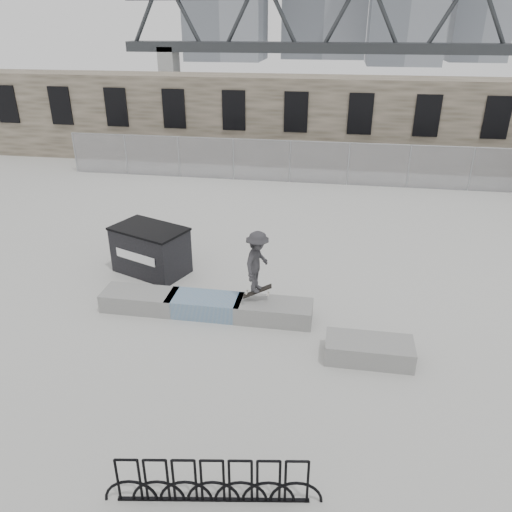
# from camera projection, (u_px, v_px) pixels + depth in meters

# --- Properties ---
(ground) EXTENTS (120.00, 120.00, 0.00)m
(ground) POSITION_uv_depth(u_px,v_px,m) (240.00, 321.00, 13.06)
(ground) COLOR beige
(ground) RESTS_ON ground
(stone_wall) EXTENTS (36.00, 2.58, 4.50)m
(stone_wall) POSITION_uv_depth(u_px,v_px,m) (298.00, 121.00, 26.56)
(stone_wall) COLOR brown
(stone_wall) RESTS_ON ground
(chainlink_fence) EXTENTS (22.06, 0.06, 2.02)m
(chainlink_fence) POSITION_uv_depth(u_px,v_px,m) (290.00, 161.00, 23.75)
(chainlink_fence) COLOR gray
(chainlink_fence) RESTS_ON ground
(planter_far_left) EXTENTS (2.00, 0.90, 0.50)m
(planter_far_left) POSITION_uv_depth(u_px,v_px,m) (140.00, 299.00, 13.56)
(planter_far_left) COLOR gray
(planter_far_left) RESTS_ON ground
(planter_center_left) EXTENTS (2.00, 0.90, 0.50)m
(planter_center_left) POSITION_uv_depth(u_px,v_px,m) (205.00, 305.00, 13.30)
(planter_center_left) COLOR #326698
(planter_center_left) RESTS_ON ground
(planter_center_right) EXTENTS (2.00, 0.90, 0.50)m
(planter_center_right) POSITION_uv_depth(u_px,v_px,m) (274.00, 311.00, 13.01)
(planter_center_right) COLOR gray
(planter_center_right) RESTS_ON ground
(planter_offset) EXTENTS (2.00, 0.90, 0.50)m
(planter_offset) POSITION_uv_depth(u_px,v_px,m) (369.00, 349.00, 11.49)
(planter_offset) COLOR gray
(planter_offset) RESTS_ON ground
(dumpster) EXTENTS (2.57, 2.09, 1.46)m
(dumpster) POSITION_uv_depth(u_px,v_px,m) (151.00, 250.00, 15.33)
(dumpster) COLOR black
(dumpster) RESTS_ON ground
(bike_rack) EXTENTS (3.56, 0.59, 0.90)m
(bike_rack) POSITION_uv_depth(u_px,v_px,m) (213.00, 482.00, 8.01)
(bike_rack) COLOR black
(bike_rack) RESTS_ON ground
(truss_bridge) EXTENTS (70.00, 3.00, 9.80)m
(truss_bridge) POSITION_uv_depth(u_px,v_px,m) (412.00, 47.00, 58.81)
(truss_bridge) COLOR #2D3033
(truss_bridge) RESTS_ON ground
(skateboarder) EXTENTS (0.85, 1.17, 1.84)m
(skateboarder) POSITION_uv_depth(u_px,v_px,m) (257.00, 262.00, 12.56)
(skateboarder) COLOR #2D2C2F
(skateboarder) RESTS_ON ground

